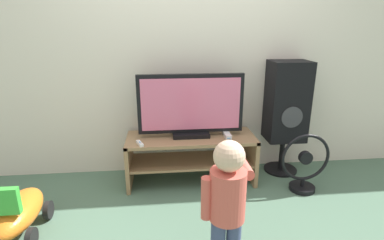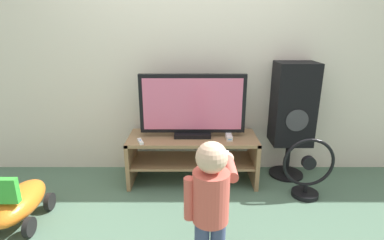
# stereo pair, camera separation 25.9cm
# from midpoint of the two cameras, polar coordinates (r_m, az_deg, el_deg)

# --- Properties ---
(ground_plane) EXTENTS (16.00, 16.00, 0.00)m
(ground_plane) POSITION_cam_midpoint_polar(r_m,az_deg,el_deg) (2.85, 2.69, -13.55)
(ground_plane) COLOR #4C6B56
(wall_back) EXTENTS (10.00, 0.06, 2.60)m
(wall_back) POSITION_cam_midpoint_polar(r_m,az_deg,el_deg) (2.97, 2.56, 14.28)
(wall_back) COLOR silver
(wall_back) RESTS_ON ground_plane
(tv_stand) EXTENTS (1.22, 0.45, 0.46)m
(tv_stand) POSITION_cam_midpoint_polar(r_m,az_deg,el_deg) (2.91, 2.56, -6.00)
(tv_stand) COLOR #93704C
(tv_stand) RESTS_ON ground_plane
(television) EXTENTS (0.98, 0.20, 0.59)m
(television) POSITION_cam_midpoint_polar(r_m,az_deg,el_deg) (2.78, 2.67, 2.58)
(television) COLOR black
(television) RESTS_ON tv_stand
(game_console) EXTENTS (0.05, 0.19, 0.04)m
(game_console) POSITION_cam_midpoint_polar(r_m,az_deg,el_deg) (2.84, 9.49, -3.04)
(game_console) COLOR white
(game_console) RESTS_ON tv_stand
(remote_primary) EXTENTS (0.08, 0.13, 0.03)m
(remote_primary) POSITION_cam_midpoint_polar(r_m,az_deg,el_deg) (2.72, -7.25, -4.12)
(remote_primary) COLOR white
(remote_primary) RESTS_ON tv_stand
(child) EXTENTS (0.33, 0.48, 0.86)m
(child) POSITION_cam_midpoint_polar(r_m,az_deg,el_deg) (1.84, 7.73, -14.37)
(child) COLOR #3F4C72
(child) RESTS_ON ground_plane
(speaker_tower) EXTENTS (0.38, 0.34, 1.15)m
(speaker_tower) POSITION_cam_midpoint_polar(r_m,az_deg,el_deg) (3.07, 20.89, 2.42)
(speaker_tower) COLOR black
(speaker_tower) RESTS_ON ground_plane
(floor_fan) EXTENTS (0.45, 0.23, 0.55)m
(floor_fan) POSITION_cam_midpoint_polar(r_m,az_deg,el_deg) (2.90, 23.52, -8.94)
(floor_fan) COLOR black
(floor_fan) RESTS_ON ground_plane
(ride_on_toy) EXTENTS (0.32, 0.60, 0.47)m
(ride_on_toy) POSITION_cam_midpoint_polar(r_m,az_deg,el_deg) (2.66, -27.76, -13.81)
(ride_on_toy) COLOR orange
(ride_on_toy) RESTS_ON ground_plane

